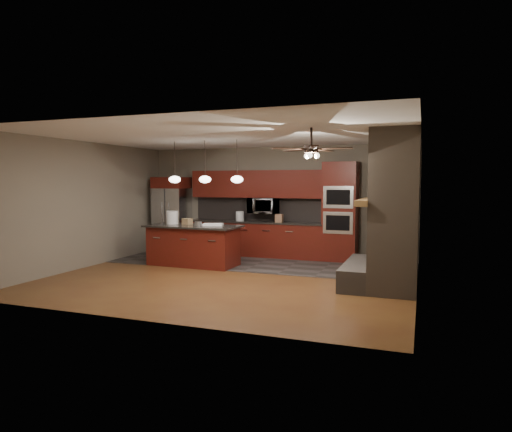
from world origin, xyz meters
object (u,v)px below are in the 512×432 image
at_px(microwave, 263,206).
at_px(refrigerator, 172,215).
at_px(kitchen_island, 193,245).
at_px(counter_box, 279,218).
at_px(white_bucket, 172,217).
at_px(paint_can, 198,224).
at_px(paint_tray, 213,224).
at_px(cardboard_box, 187,221).
at_px(counter_bucket, 240,216).
at_px(oven_tower, 340,212).

height_order(microwave, refrigerator, refrigerator).
distance_m(kitchen_island, counter_box, 2.33).
relative_size(kitchen_island, white_bucket, 7.17).
height_order(white_bucket, counter_box, white_bucket).
bearing_deg(kitchen_island, refrigerator, 134.92).
height_order(paint_can, paint_tray, paint_can).
xyz_separation_m(white_bucket, cardboard_box, (0.37, 0.05, -0.08)).
bearing_deg(counter_box, paint_can, -124.77).
height_order(kitchen_island, paint_can, paint_can).
bearing_deg(microwave, counter_bucket, -175.42).
bearing_deg(paint_tray, cardboard_box, 158.73).
bearing_deg(kitchen_island, counter_bucket, 77.40).
bearing_deg(cardboard_box, microwave, 69.97).
bearing_deg(white_bucket, cardboard_box, 7.87).
bearing_deg(white_bucket, refrigerator, 120.80).
relative_size(kitchen_island, counter_bucket, 9.01).
xyz_separation_m(kitchen_island, paint_tray, (0.44, 0.12, 0.48)).
bearing_deg(kitchen_island, microwave, 60.82).
relative_size(paint_tray, cardboard_box, 2.07).
bearing_deg(paint_tray, kitchen_island, 177.62).
height_order(oven_tower, refrigerator, oven_tower).
distance_m(microwave, kitchen_island, 2.23).
height_order(paint_tray, counter_box, counter_box).
bearing_deg(cardboard_box, counter_bucket, 85.31).
xyz_separation_m(kitchen_island, paint_can, (0.21, -0.16, 0.51)).
relative_size(microwave, white_bucket, 2.40).
height_order(paint_can, counter_box, counter_box).
bearing_deg(cardboard_box, white_bucket, -152.80).
distance_m(refrigerator, kitchen_island, 2.31).
height_order(white_bucket, paint_tray, white_bucket).
relative_size(microwave, refrigerator, 0.36).
distance_m(refrigerator, counter_bucket, 1.98).
bearing_deg(cardboard_box, oven_tower, 44.53).
bearing_deg(counter_bucket, counter_box, -2.65).
height_order(microwave, kitchen_island, microwave).
distance_m(refrigerator, paint_can, 2.50).
xyz_separation_m(microwave, white_bucket, (-1.69, -1.66, -0.23)).
height_order(kitchen_island, paint_tray, paint_tray).
distance_m(paint_can, paint_tray, 0.37).
bearing_deg(counter_box, oven_tower, 2.59).
bearing_deg(counter_bucket, kitchen_island, -104.63).
bearing_deg(counter_bucket, cardboard_box, -114.02).
xyz_separation_m(white_bucket, paint_tray, (1.06, 0.01, -0.13)).
xyz_separation_m(paint_tray, cardboard_box, (-0.69, 0.05, 0.05)).
xyz_separation_m(refrigerator, paint_tray, (1.97, -1.52, -0.07)).
height_order(microwave, cardboard_box, microwave).
xyz_separation_m(counter_bucket, counter_box, (1.08, -0.05, -0.02)).
distance_m(microwave, refrigerator, 2.62).
relative_size(microwave, paint_tray, 1.65).
distance_m(paint_can, counter_box, 2.26).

